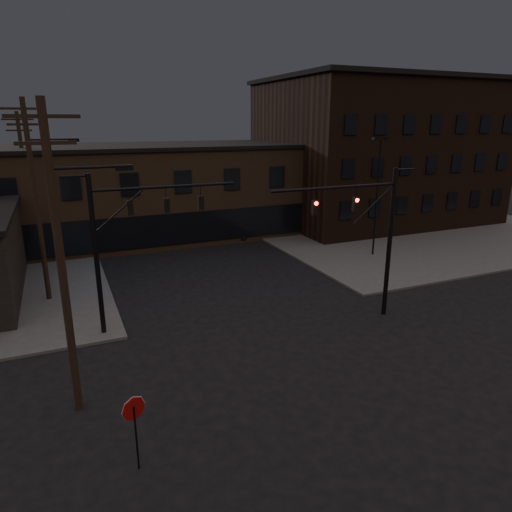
{
  "coord_description": "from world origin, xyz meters",
  "views": [
    {
      "loc": [
        -9.33,
        -14.08,
        10.24
      ],
      "look_at": [
        -0.21,
        6.85,
        3.5
      ],
      "focal_mm": 32.0,
      "sensor_mm": 36.0,
      "label": 1
    }
  ],
  "objects_px": {
    "traffic_signal_near": "(373,229)",
    "car_crossing": "(232,229)",
    "traffic_signal_far": "(122,235)",
    "stop_sign": "(134,416)",
    "parked_car_lot_a": "(367,220)",
    "parked_car_lot_b": "(329,227)"
  },
  "relations": [
    {
      "from": "traffic_signal_near",
      "to": "car_crossing",
      "type": "height_order",
      "value": "traffic_signal_near"
    },
    {
      "from": "traffic_signal_far",
      "to": "car_crossing",
      "type": "bearing_deg",
      "value": 54.32
    },
    {
      "from": "stop_sign",
      "to": "car_crossing",
      "type": "height_order",
      "value": "stop_sign"
    },
    {
      "from": "stop_sign",
      "to": "traffic_signal_far",
      "type": "bearing_deg",
      "value": 82.68
    },
    {
      "from": "traffic_signal_near",
      "to": "parked_car_lot_a",
      "type": "relative_size",
      "value": 1.88
    },
    {
      "from": "car_crossing",
      "to": "parked_car_lot_a",
      "type": "bearing_deg",
      "value": -30.73
    },
    {
      "from": "traffic_signal_near",
      "to": "traffic_signal_far",
      "type": "height_order",
      "value": "same"
    },
    {
      "from": "stop_sign",
      "to": "parked_car_lot_a",
      "type": "height_order",
      "value": "stop_sign"
    },
    {
      "from": "parked_car_lot_a",
      "to": "car_crossing",
      "type": "height_order",
      "value": "parked_car_lot_a"
    },
    {
      "from": "parked_car_lot_a",
      "to": "car_crossing",
      "type": "relative_size",
      "value": 0.9
    },
    {
      "from": "traffic_signal_far",
      "to": "car_crossing",
      "type": "xyz_separation_m",
      "value": [
        11.69,
        16.28,
        -4.24
      ]
    },
    {
      "from": "parked_car_lot_a",
      "to": "parked_car_lot_b",
      "type": "height_order",
      "value": "parked_car_lot_a"
    },
    {
      "from": "parked_car_lot_a",
      "to": "parked_car_lot_b",
      "type": "xyz_separation_m",
      "value": [
        -4.93,
        -0.88,
        -0.08
      ]
    },
    {
      "from": "traffic_signal_far",
      "to": "car_crossing",
      "type": "relative_size",
      "value": 1.7
    },
    {
      "from": "traffic_signal_near",
      "to": "stop_sign",
      "type": "height_order",
      "value": "traffic_signal_near"
    },
    {
      "from": "traffic_signal_far",
      "to": "parked_car_lot_a",
      "type": "xyz_separation_m",
      "value": [
        25.19,
        14.17,
        -4.14
      ]
    },
    {
      "from": "parked_car_lot_b",
      "to": "traffic_signal_near",
      "type": "bearing_deg",
      "value": 159.58
    },
    {
      "from": "stop_sign",
      "to": "parked_car_lot_b",
      "type": "distance_m",
      "value": 31.73
    },
    {
      "from": "traffic_signal_near",
      "to": "parked_car_lot_b",
      "type": "height_order",
      "value": "traffic_signal_near"
    },
    {
      "from": "traffic_signal_near",
      "to": "parked_car_lot_a",
      "type": "bearing_deg",
      "value": 53.41
    },
    {
      "from": "traffic_signal_near",
      "to": "parked_car_lot_b",
      "type": "distance_m",
      "value": 19.13
    },
    {
      "from": "stop_sign",
      "to": "car_crossing",
      "type": "bearing_deg",
      "value": 63.71
    }
  ]
}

